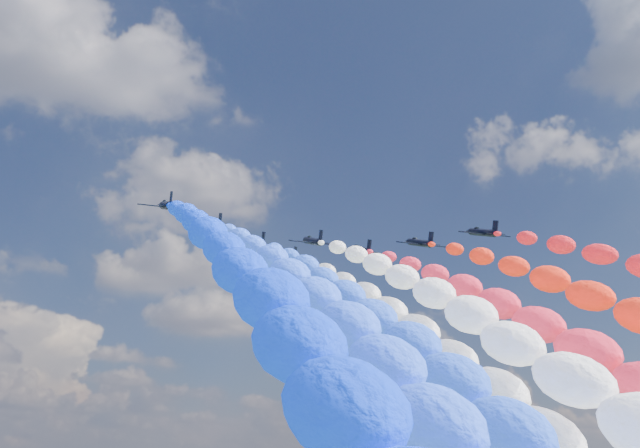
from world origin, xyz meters
name	(u,v)px	position (x,y,z in m)	size (l,w,h in m)	color
jet_0	(167,205)	(-30.31, -4.22, 93.39)	(9.66, 12.95, 2.85)	black
trail_0	(250,322)	(-30.31, -70.48, 61.97)	(7.20, 129.30, 66.62)	#0B33EA
jet_1	(214,225)	(-20.43, 4.73, 93.39)	(9.66, 12.95, 2.85)	black
trail_1	(328,343)	(-20.43, -61.53, 61.97)	(7.20, 129.30, 66.62)	#2956FF
jet_2	(256,243)	(-10.16, 13.82, 93.39)	(9.66, 12.95, 2.85)	black
trail_2	(389,359)	(-10.16, -52.44, 61.97)	(7.20, 129.30, 66.62)	blue
jet_3	(313,241)	(0.23, 9.21, 93.39)	(9.66, 12.95, 2.85)	black
trail_3	(493,358)	(0.23, -57.05, 61.97)	(7.20, 129.30, 66.62)	white
jet_4	(290,257)	(-0.76, 22.14, 93.39)	(9.66, 12.95, 2.85)	black
trail_4	(433,371)	(-0.76, -44.12, 61.97)	(7.20, 129.30, 66.62)	silver
jet_5	(360,250)	(11.51, 12.53, 93.39)	(9.66, 12.95, 2.85)	black
trail_5	(563,365)	(11.51, -53.73, 61.97)	(7.20, 129.30, 66.62)	#E72640
jet_6	(420,243)	(20.88, 3.76, 93.39)	(9.66, 12.95, 2.85)	black
jet_7	(483,232)	(29.23, -6.53, 93.39)	(9.66, 12.95, 2.85)	black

